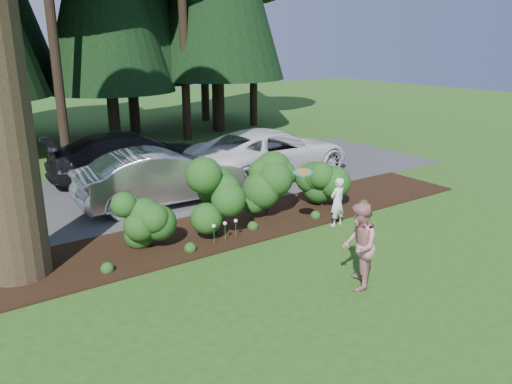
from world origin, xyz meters
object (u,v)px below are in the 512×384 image
(car_dark_suv, at_px, (131,155))
(adult, at_px, (359,246))
(car_white_suv, at_px, (271,153))
(child, at_px, (337,202))
(car_silver_wagon, at_px, (162,177))
(frisbee, at_px, (303,172))

(car_dark_suv, distance_m, adult, 10.12)
(car_dark_suv, bearing_deg, adult, -172.51)
(car_white_suv, bearing_deg, car_dark_suv, 54.12)
(child, bearing_deg, car_white_suv, -111.81)
(car_silver_wagon, xyz_separation_m, adult, (0.90, -6.88, 0.03))
(car_white_suv, relative_size, child, 4.69)
(car_white_suv, bearing_deg, child, 159.09)
(car_white_suv, relative_size, frisbee, 12.83)
(car_dark_suv, bearing_deg, frisbee, -165.35)
(car_silver_wagon, distance_m, frisbee, 4.65)
(car_silver_wagon, bearing_deg, frisbee, -155.73)
(car_silver_wagon, height_order, car_white_suv, car_white_suv)
(car_silver_wagon, distance_m, adult, 6.93)
(child, distance_m, adult, 3.39)
(car_white_suv, distance_m, child, 5.08)
(car_silver_wagon, distance_m, car_dark_suv, 3.24)
(car_silver_wagon, height_order, frisbee, frisbee)
(car_dark_suv, xyz_separation_m, child, (2.61, -7.41, -0.19))
(car_silver_wagon, xyz_separation_m, car_dark_suv, (0.33, 3.23, -0.00))
(frisbee, bearing_deg, car_white_suv, 61.05)
(car_silver_wagon, relative_size, adult, 2.83)
(child, xyz_separation_m, adult, (-2.04, -2.69, 0.22))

